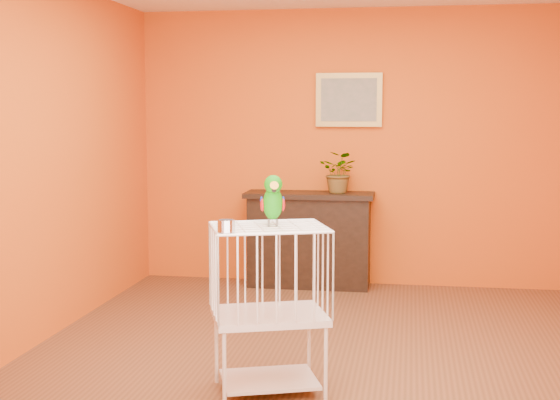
# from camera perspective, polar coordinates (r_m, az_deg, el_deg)

# --- Properties ---
(ground) EXTENTS (4.50, 4.50, 0.00)m
(ground) POSITION_cam_1_polar(r_m,az_deg,el_deg) (5.42, 2.98, -11.17)
(ground) COLOR brown
(ground) RESTS_ON ground
(room_shell) EXTENTS (4.50, 4.50, 4.50)m
(room_shell) POSITION_cam_1_polar(r_m,az_deg,el_deg) (5.17, 3.09, 5.81)
(room_shell) COLOR #D55714
(room_shell) RESTS_ON ground
(console_cabinet) EXTENTS (1.20, 0.43, 0.89)m
(console_cabinet) POSITION_cam_1_polar(r_m,az_deg,el_deg) (7.33, 2.14, -2.90)
(console_cabinet) COLOR black
(console_cabinet) RESTS_ON ground
(potted_plant) EXTENTS (0.46, 0.48, 0.30)m
(potted_plant) POSITION_cam_1_polar(r_m,az_deg,el_deg) (7.20, 4.38, 1.68)
(potted_plant) COLOR #26722D
(potted_plant) RESTS_ON console_cabinet
(framed_picture) EXTENTS (0.62, 0.04, 0.50)m
(framed_picture) POSITION_cam_1_polar(r_m,az_deg,el_deg) (7.37, 5.06, 7.31)
(framed_picture) COLOR #AA873D
(framed_picture) RESTS_ON room_shell
(birdcage) EXTENTS (0.77, 0.68, 0.99)m
(birdcage) POSITION_cam_1_polar(r_m,az_deg,el_deg) (4.57, -0.81, -7.84)
(birdcage) COLOR white
(birdcage) RESTS_ON ground
(feed_cup) EXTENTS (0.10, 0.10, 0.07)m
(feed_cup) POSITION_cam_1_polar(r_m,az_deg,el_deg) (4.24, -3.95, -1.90)
(feed_cup) COLOR silver
(feed_cup) RESTS_ON birdcage
(parrot) EXTENTS (0.16, 0.27, 0.30)m
(parrot) POSITION_cam_1_polar(r_m,az_deg,el_deg) (4.47, -0.53, 0.02)
(parrot) COLOR #59544C
(parrot) RESTS_ON birdcage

